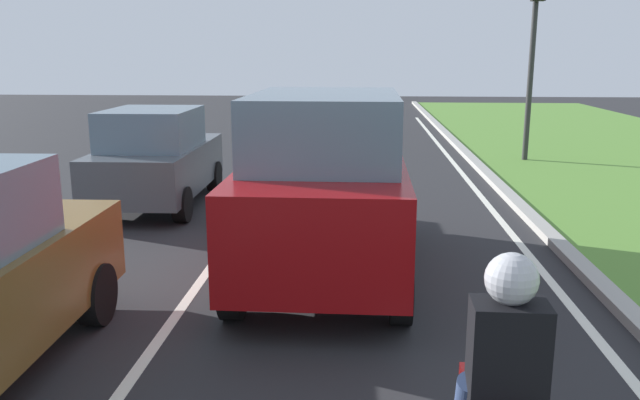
% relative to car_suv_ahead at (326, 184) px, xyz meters
% --- Properties ---
extents(ground_plane, '(60.00, 60.00, 0.00)m').
position_rel_car_suv_ahead_xyz_m(ground_plane, '(-0.82, 4.38, -1.17)').
color(ground_plane, '#262628').
extents(lane_line_center, '(0.12, 32.00, 0.01)m').
position_rel_car_suv_ahead_xyz_m(lane_line_center, '(-1.52, 4.38, -1.16)').
color(lane_line_center, silver).
rests_on(lane_line_center, ground).
extents(lane_line_right_edge, '(0.12, 32.00, 0.01)m').
position_rel_car_suv_ahead_xyz_m(lane_line_right_edge, '(2.78, 4.38, -1.16)').
color(lane_line_right_edge, silver).
rests_on(lane_line_right_edge, ground).
extents(curb_right, '(0.24, 48.00, 0.12)m').
position_rel_car_suv_ahead_xyz_m(curb_right, '(3.28, 4.38, -1.11)').
color(curb_right, '#9E9B93').
rests_on(curb_right, ground).
extents(car_suv_ahead, '(2.00, 4.52, 2.28)m').
position_rel_car_suv_ahead_xyz_m(car_suv_ahead, '(0.00, 0.00, 0.00)').
color(car_suv_ahead, maroon).
rests_on(car_suv_ahead, ground).
extents(car_hatchback_far, '(1.78, 3.73, 1.78)m').
position_rel_car_suv_ahead_xyz_m(car_hatchback_far, '(-3.28, 3.55, -0.28)').
color(car_hatchback_far, '#474C51').
rests_on(car_hatchback_far, ground).
extents(rider_person, '(0.51, 0.41, 1.16)m').
position_rel_car_suv_ahead_xyz_m(rider_person, '(1.22, -4.57, 0.02)').
color(rider_person, black).
rests_on(rider_person, ground).
extents(traffic_light_near_right, '(0.32, 0.50, 5.24)m').
position_rel_car_suv_ahead_xyz_m(traffic_light_near_right, '(4.63, 8.79, 2.30)').
color(traffic_light_near_right, '#2D2D2D').
rests_on(traffic_light_near_right, ground).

